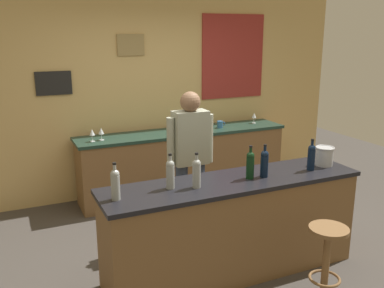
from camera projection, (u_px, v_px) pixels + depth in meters
ground_plane at (212, 252)px, 4.40m from camera, size 10.00×10.00×0.00m
back_wall at (147, 91)px, 5.84m from camera, size 6.00×0.09×2.80m
bar_counter at (232, 227)px, 3.93m from camera, size 2.42×0.60×0.92m
side_counter at (184, 163)px, 5.90m from camera, size 2.92×0.56×0.90m
bartender at (190, 156)px, 4.47m from camera, size 0.52×0.21×1.62m
bar_stool at (327, 252)px, 3.48m from camera, size 0.32×0.32×0.68m
wine_bottle_a at (115, 183)px, 3.33m from camera, size 0.07×0.07×0.31m
wine_bottle_b at (170, 173)px, 3.57m from camera, size 0.07×0.07×0.31m
wine_bottle_c at (197, 172)px, 3.60m from camera, size 0.07×0.07×0.31m
wine_bottle_d at (250, 164)px, 3.82m from camera, size 0.07×0.07×0.31m
wine_bottle_e at (264, 162)px, 3.86m from camera, size 0.07×0.07×0.31m
wine_bottle_f at (311, 156)px, 4.05m from camera, size 0.07×0.07×0.31m
ice_bucket at (324, 156)px, 4.21m from camera, size 0.19×0.19×0.19m
wine_glass_a at (92, 133)px, 5.20m from camera, size 0.07×0.07×0.16m
wine_glass_b at (101, 132)px, 5.26m from camera, size 0.07×0.07×0.16m
wine_glass_c at (254, 116)px, 6.25m from camera, size 0.07×0.07×0.16m
coffee_mug at (220, 124)px, 5.97m from camera, size 0.13×0.08×0.09m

